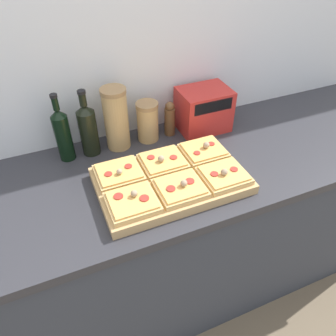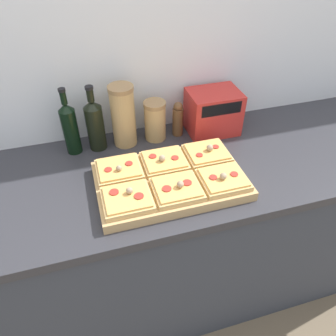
# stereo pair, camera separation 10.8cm
# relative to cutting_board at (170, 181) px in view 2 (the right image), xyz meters

# --- Properties ---
(wall_back) EXTENTS (6.00, 0.06, 2.50)m
(wall_back) POSITION_rel_cutting_board_xyz_m (-0.06, 0.45, 0.34)
(wall_back) COLOR silver
(wall_back) RESTS_ON ground_plane
(kitchen_counter) EXTENTS (2.63, 0.67, 0.89)m
(kitchen_counter) POSITION_rel_cutting_board_xyz_m (-0.06, 0.10, -0.47)
(kitchen_counter) COLOR #333842
(kitchen_counter) RESTS_ON ground_plane
(cutting_board) EXTENTS (0.56, 0.35, 0.04)m
(cutting_board) POSITION_rel_cutting_board_xyz_m (0.00, 0.00, 0.00)
(cutting_board) COLOR tan
(cutting_board) RESTS_ON kitchen_counter
(pizza_slice_back_left) EXTENTS (0.17, 0.15, 0.05)m
(pizza_slice_back_left) POSITION_rel_cutting_board_xyz_m (-0.18, 0.08, 0.03)
(pizza_slice_back_left) COLOR tan
(pizza_slice_back_left) RESTS_ON cutting_board
(pizza_slice_back_center) EXTENTS (0.17, 0.15, 0.05)m
(pizza_slice_back_center) POSITION_rel_cutting_board_xyz_m (-0.00, 0.08, 0.03)
(pizza_slice_back_center) COLOR tan
(pizza_slice_back_center) RESTS_ON cutting_board
(pizza_slice_back_right) EXTENTS (0.17, 0.15, 0.05)m
(pizza_slice_back_right) POSITION_rel_cutting_board_xyz_m (0.18, 0.08, 0.03)
(pizza_slice_back_right) COLOR tan
(pizza_slice_back_right) RESTS_ON cutting_board
(pizza_slice_front_left) EXTENTS (0.17, 0.15, 0.05)m
(pizza_slice_front_left) POSITION_rel_cutting_board_xyz_m (-0.18, -0.08, 0.03)
(pizza_slice_front_left) COLOR tan
(pizza_slice_front_left) RESTS_ON cutting_board
(pizza_slice_front_center) EXTENTS (0.17, 0.15, 0.05)m
(pizza_slice_front_center) POSITION_rel_cutting_board_xyz_m (0.00, -0.08, 0.03)
(pizza_slice_front_center) COLOR tan
(pizza_slice_front_center) RESTS_ON cutting_board
(pizza_slice_front_right) EXTENTS (0.17, 0.15, 0.05)m
(pizza_slice_front_right) POSITION_rel_cutting_board_xyz_m (0.18, -0.08, 0.03)
(pizza_slice_front_right) COLOR tan
(pizza_slice_front_right) RESTS_ON cutting_board
(olive_oil_bottle) EXTENTS (0.06, 0.06, 0.30)m
(olive_oil_bottle) POSITION_rel_cutting_board_xyz_m (-0.34, 0.32, 0.10)
(olive_oil_bottle) COLOR black
(olive_oil_bottle) RESTS_ON kitchen_counter
(wine_bottle) EXTENTS (0.08, 0.08, 0.29)m
(wine_bottle) POSITION_rel_cutting_board_xyz_m (-0.23, 0.32, 0.10)
(wine_bottle) COLOR black
(wine_bottle) RESTS_ON kitchen_counter
(grain_jar_tall) EXTENTS (0.11, 0.11, 0.27)m
(grain_jar_tall) POSITION_rel_cutting_board_xyz_m (-0.11, 0.32, 0.12)
(grain_jar_tall) COLOR tan
(grain_jar_tall) RESTS_ON kitchen_counter
(grain_jar_short) EXTENTS (0.10, 0.10, 0.18)m
(grain_jar_short) POSITION_rel_cutting_board_xyz_m (0.03, 0.32, 0.07)
(grain_jar_short) COLOR tan
(grain_jar_short) RESTS_ON kitchen_counter
(pepper_mill) EXTENTS (0.05, 0.05, 0.16)m
(pepper_mill) POSITION_rel_cutting_board_xyz_m (0.13, 0.32, 0.06)
(pepper_mill) COLOR brown
(pepper_mill) RESTS_ON kitchen_counter
(toaster_oven) EXTENTS (0.25, 0.17, 0.20)m
(toaster_oven) POSITION_rel_cutting_board_xyz_m (0.30, 0.31, 0.08)
(toaster_oven) COLOR red
(toaster_oven) RESTS_ON kitchen_counter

